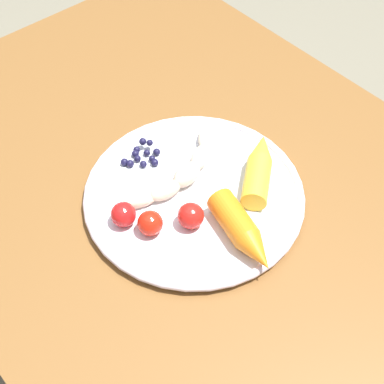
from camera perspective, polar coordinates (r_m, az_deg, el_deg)
ground_plane at (r=1.46m, az=0.72°, el=-17.83°), size 6.00×6.00×0.00m
dining_table at (r=0.92m, az=1.09°, el=-3.76°), size 1.07×0.73×0.71m
plate at (r=0.83m, az=0.00°, el=-0.13°), size 0.32×0.32×0.02m
banana at (r=0.83m, az=-1.06°, el=1.96°), size 0.08×0.20×0.03m
carrot_orange at (r=0.76m, az=5.10°, el=-4.01°), size 0.13×0.07×0.04m
carrot_yellow at (r=0.84m, az=6.70°, el=2.43°), size 0.11×0.13×0.04m
blueberry_pile at (r=0.87m, az=-5.03°, el=3.66°), size 0.05×0.06×0.02m
tomato_near at (r=0.78m, az=-0.12°, el=-2.39°), size 0.04×0.04×0.04m
tomato_mid at (r=0.78m, az=-6.88°, el=-2.24°), size 0.04×0.04×0.04m
tomato_far at (r=0.77m, az=-4.20°, el=-3.12°), size 0.04×0.04×0.04m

